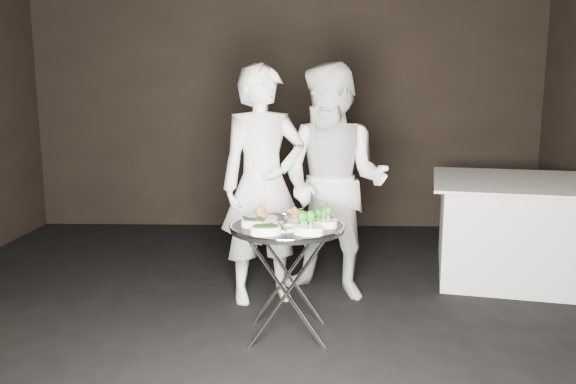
{
  "coord_description": "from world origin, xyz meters",
  "views": [
    {
      "loc": [
        0.22,
        -3.23,
        1.59
      ],
      "look_at": [
        0.11,
        0.45,
        0.95
      ],
      "focal_mm": 35.0,
      "sensor_mm": 36.0,
      "label": 1
    }
  ],
  "objects_px": {
    "tray_stand": "(287,276)",
    "dining_table": "(519,228)",
    "waiter_left": "(263,185)",
    "serving_tray": "(287,227)",
    "waiter_right": "(334,183)"
  },
  "relations": [
    {
      "from": "waiter_right",
      "to": "dining_table",
      "type": "distance_m",
      "value": 1.83
    },
    {
      "from": "dining_table",
      "to": "tray_stand",
      "type": "bearing_deg",
      "value": -146.09
    },
    {
      "from": "tray_stand",
      "to": "waiter_left",
      "type": "distance_m",
      "value": 0.87
    },
    {
      "from": "waiter_right",
      "to": "dining_table",
      "type": "relative_size",
      "value": 1.22
    },
    {
      "from": "tray_stand",
      "to": "serving_tray",
      "type": "distance_m",
      "value": 0.33
    },
    {
      "from": "tray_stand",
      "to": "waiter_right",
      "type": "distance_m",
      "value": 0.98
    },
    {
      "from": "tray_stand",
      "to": "serving_tray",
      "type": "height_order",
      "value": "serving_tray"
    },
    {
      "from": "waiter_left",
      "to": "dining_table",
      "type": "height_order",
      "value": "waiter_left"
    },
    {
      "from": "serving_tray",
      "to": "waiter_right",
      "type": "height_order",
      "value": "waiter_right"
    },
    {
      "from": "waiter_right",
      "to": "waiter_left",
      "type": "bearing_deg",
      "value": -146.0
    },
    {
      "from": "tray_stand",
      "to": "dining_table",
      "type": "bearing_deg",
      "value": 33.91
    },
    {
      "from": "tray_stand",
      "to": "serving_tray",
      "type": "bearing_deg",
      "value": 82.87
    },
    {
      "from": "serving_tray",
      "to": "waiter_right",
      "type": "bearing_deg",
      "value": 66.61
    },
    {
      "from": "waiter_left",
      "to": "tray_stand",
      "type": "bearing_deg",
      "value": -93.71
    },
    {
      "from": "tray_stand",
      "to": "serving_tray",
      "type": "relative_size",
      "value": 0.98
    }
  ]
}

